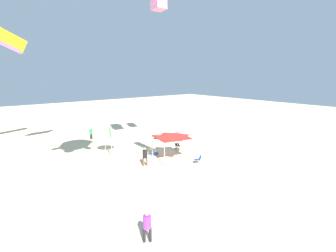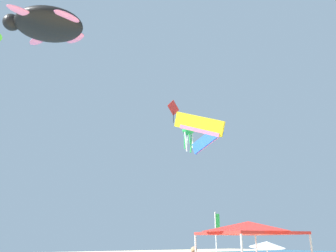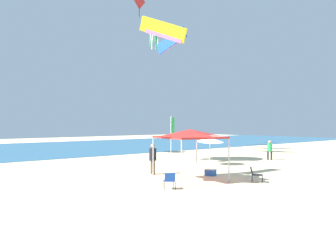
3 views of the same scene
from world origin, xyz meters
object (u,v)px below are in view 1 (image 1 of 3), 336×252
object	(u,v)px
folding_chair_right_of_tent	(178,146)
cooler_box	(155,153)
person_beachcomber	(147,224)
person_kite_handler	(145,155)
kite_parafoil_yellow	(1,36)
folding_chair_near_cooler	(198,159)
person_by_tent	(91,132)
beach_umbrella	(106,136)
banner_flag	(111,140)
canopy_tent	(172,135)

from	to	relation	value
folding_chair_right_of_tent	cooler_box	bearing A→B (deg)	57.14
person_beachcomber	person_kite_handler	xyz separation A→B (m)	(9.26, -5.92, 0.05)
folding_chair_right_of_tent	kite_parafoil_yellow	bearing A→B (deg)	34.35
folding_chair_near_cooler	person_by_tent	size ratio (longest dim) A/B	0.50
beach_umbrella	folding_chair_right_of_tent	size ratio (longest dim) A/B	2.70
cooler_box	person_by_tent	size ratio (longest dim) A/B	0.43
cooler_box	kite_parafoil_yellow	size ratio (longest dim) A/B	0.15
cooler_box	person_by_tent	bearing A→B (deg)	15.51
beach_umbrella	person_by_tent	world-z (taller)	beach_umbrella
beach_umbrella	banner_flag	world-z (taller)	banner_flag
person_kite_handler	kite_parafoil_yellow	size ratio (longest dim) A/B	0.41
folding_chair_near_cooler	person_beachcomber	world-z (taller)	person_beachcomber
canopy_tent	banner_flag	distance (m)	6.11
person_beachcomber	kite_parafoil_yellow	world-z (taller)	kite_parafoil_yellow
folding_chair_near_cooler	kite_parafoil_yellow	size ratio (longest dim) A/B	0.18
person_beachcomber	person_by_tent	world-z (taller)	person_beachcomber
folding_chair_right_of_tent	person_kite_handler	distance (m)	6.33
beach_umbrella	person_beachcomber	bearing A→B (deg)	162.55
person_beachcomber	kite_parafoil_yellow	distance (m)	21.61
folding_chair_near_cooler	person_kite_handler	distance (m)	5.30
person_by_tent	kite_parafoil_yellow	size ratio (longest dim) A/B	0.36
canopy_tent	folding_chair_near_cooler	size ratio (longest dim) A/B	4.48
kite_parafoil_yellow	folding_chair_near_cooler	bearing A→B (deg)	-69.16
person_kite_handler	person_by_tent	xyz separation A→B (m)	(12.93, 0.25, -0.13)
person_beachcomber	person_by_tent	bearing A→B (deg)	-71.34
canopy_tent	cooler_box	bearing A→B (deg)	13.01
banner_flag	canopy_tent	bearing A→B (deg)	-122.61
person_beachcomber	kite_parafoil_yellow	xyz separation A→B (m)	(18.26, 3.56, 10.99)
person_kite_handler	banner_flag	bearing A→B (deg)	138.33
cooler_box	person_by_tent	xyz separation A→B (m)	(10.74, 2.98, 0.76)
folding_chair_right_of_tent	person_kite_handler	xyz separation A→B (m)	(-2.12, 5.94, 0.62)
canopy_tent	person_beachcomber	world-z (taller)	canopy_tent
folding_chair_right_of_tent	kite_parafoil_yellow	size ratio (longest dim) A/B	0.18
folding_chair_right_of_tent	cooler_box	distance (m)	3.22
cooler_box	person_beachcomber	bearing A→B (deg)	142.92
cooler_box	person_beachcomber	size ratio (longest dim) A/B	0.40
cooler_box	folding_chair_near_cooler	bearing A→B (deg)	-159.74
folding_chair_near_cooler	person_by_tent	xyz separation A→B (m)	(15.61, 4.78, 0.49)
folding_chair_near_cooler	cooler_box	xyz separation A→B (m)	(4.87, 1.80, -0.27)
banner_flag	person_by_tent	world-z (taller)	banner_flag
person_by_tent	beach_umbrella	bearing A→B (deg)	-142.29
cooler_box	person_by_tent	world-z (taller)	person_by_tent
folding_chair_right_of_tent	kite_parafoil_yellow	world-z (taller)	kite_parafoil_yellow
cooler_box	banner_flag	bearing A→B (deg)	77.16
beach_umbrella	person_by_tent	distance (m)	6.70
folding_chair_right_of_tent	banner_flag	size ratio (longest dim) A/B	0.23
kite_parafoil_yellow	banner_flag	bearing A→B (deg)	-66.50
kite_parafoil_yellow	person_beachcomber	bearing A→B (deg)	-108.32
canopy_tent	kite_parafoil_yellow	bearing A→B (deg)	54.63
canopy_tent	folding_chair_near_cooler	xyz separation A→B (m)	(-2.64, -1.28, -2.07)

